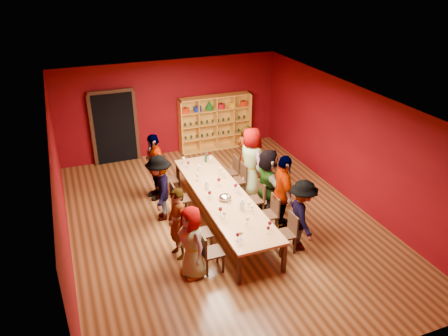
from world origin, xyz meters
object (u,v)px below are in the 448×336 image
(person_left_0, at_px, (192,242))
(chair_person_right_3, at_px, (240,178))
(person_right_4, at_px, (246,155))
(wine_bottle, at_px, (206,158))
(chair_person_right_2, at_px, (257,197))
(chair_person_left_0, at_px, (208,250))
(chair_person_right_4, at_px, (232,170))
(person_right_0, at_px, (302,215))
(chair_person_left_3, at_px, (177,197))
(person_right_1, at_px, (283,193))
(person_right_3, at_px, (251,161))
(spittoon_bowl, at_px, (225,197))
(tasting_table, at_px, (222,197))
(chair_person_right_0, at_px, (288,231))
(shelving_unit, at_px, (215,120))
(person_left_1, at_px, (177,224))
(chair_person_left_4, at_px, (166,178))
(chair_person_left_1, at_px, (197,232))
(person_right_2, at_px, (268,182))
(person_left_3, at_px, (160,188))
(chair_person_right_1, at_px, (271,212))
(person_left_4, at_px, (155,166))

(person_left_0, relative_size, chair_person_right_3, 1.75)
(person_right_4, relative_size, wine_bottle, 5.94)
(chair_person_right_2, bearing_deg, person_right_4, 75.75)
(chair_person_left_0, relative_size, person_right_4, 0.51)
(chair_person_right_4, bearing_deg, person_right_0, -84.38)
(chair_person_left_3, height_order, person_right_1, person_right_1)
(chair_person_right_2, relative_size, chair_person_right_3, 1.00)
(person_right_1, xyz_separation_m, person_right_3, (0.03, 1.81, 0.00))
(person_right_1, bearing_deg, spittoon_bowl, 79.34)
(tasting_table, distance_m, spittoon_bowl, 0.27)
(chair_person_left_0, relative_size, chair_person_right_0, 1.00)
(shelving_unit, height_order, person_left_1, shelving_unit)
(person_right_0, bearing_deg, spittoon_bowl, 56.92)
(person_right_1, bearing_deg, wine_bottle, 31.42)
(chair_person_right_2, height_order, chair_person_right_4, same)
(person_left_0, bearing_deg, chair_person_left_0, 75.19)
(person_left_1, bearing_deg, chair_person_left_4, 156.49)
(shelving_unit, xyz_separation_m, wine_bottle, (-1.17, -2.47, -0.12))
(person_left_0, xyz_separation_m, chair_person_left_1, (0.34, 0.71, -0.28))
(chair_person_right_0, bearing_deg, shelving_unit, 85.26)
(shelving_unit, height_order, person_right_4, shelving_unit)
(chair_person_left_1, relative_size, person_right_2, 0.52)
(chair_person_right_4, bearing_deg, chair_person_left_4, 174.51)
(chair_person_left_3, bearing_deg, person_right_4, 22.16)
(person_left_0, distance_m, spittoon_bowl, 1.81)
(person_left_0, distance_m, person_right_4, 4.10)
(chair_person_right_2, bearing_deg, person_right_3, 73.55)
(chair_person_left_0, bearing_deg, chair_person_right_4, 60.33)
(tasting_table, xyz_separation_m, person_left_3, (-1.32, 0.71, 0.13))
(chair_person_right_1, bearing_deg, wine_bottle, 104.82)
(chair_person_left_4, height_order, chair_person_right_1, same)
(shelving_unit, distance_m, person_right_0, 5.88)
(person_right_3, height_order, chair_person_right_4, person_right_3)
(person_left_3, distance_m, chair_person_left_4, 1.21)
(chair_person_right_4, height_order, person_right_4, person_right_4)
(chair_person_left_0, xyz_separation_m, chair_person_left_1, (0.00, 0.71, 0.00))
(tasting_table, bearing_deg, chair_person_right_3, 50.13)
(person_left_4, height_order, person_right_0, person_left_4)
(person_left_4, bearing_deg, chair_person_right_0, 22.87)
(chair_person_left_1, height_order, chair_person_right_0, same)
(chair_person_left_3, xyz_separation_m, chair_person_right_4, (1.82, 0.91, 0.00))
(person_left_0, distance_m, person_right_3, 3.65)
(person_left_1, relative_size, chair_person_right_2, 1.80)
(chair_person_left_0, height_order, chair_person_right_3, same)
(chair_person_left_1, xyz_separation_m, chair_person_right_4, (1.82, 2.49, 0.00))
(wine_bottle, bearing_deg, person_right_0, -73.74)
(person_left_4, bearing_deg, person_left_0, -10.25)
(chair_person_left_4, xyz_separation_m, person_right_3, (2.14, -0.70, 0.43))
(person_right_1, xyz_separation_m, person_right_2, (-0.02, 0.73, -0.07))
(person_left_0, height_order, chair_person_right_3, person_left_0)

